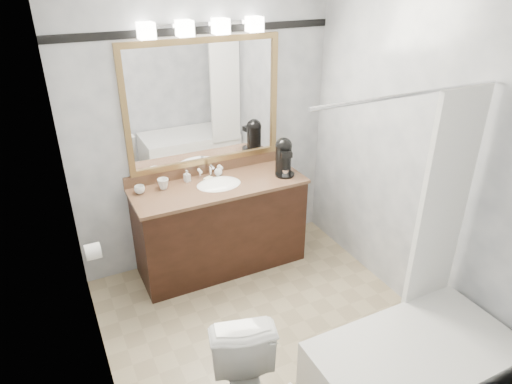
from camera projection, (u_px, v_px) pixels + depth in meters
room at (275, 190)px, 3.00m from camera, size 2.42×2.62×2.52m
vanity at (220, 224)px, 4.18m from camera, size 1.53×0.58×0.97m
mirror at (204, 104)px, 3.91m from camera, size 1.40×0.04×1.10m
vanity_light_bar at (203, 27)px, 3.58m from camera, size 1.02×0.14×0.12m
accent_stripe at (200, 30)px, 3.65m from camera, size 2.40×0.01×0.06m
bathtub at (414, 363)px, 2.93m from camera, size 1.30×0.75×1.96m
tp_roll at (93, 251)px, 3.33m from camera, size 0.11×0.12×0.12m
coffee_maker at (284, 155)px, 4.12m from camera, size 0.18×0.22×0.34m
cup_left at (140, 190)px, 3.82m from camera, size 0.10×0.10×0.07m
cup_right at (163, 184)px, 3.89m from camera, size 0.12×0.12×0.09m
soap_bottle_a at (187, 176)px, 4.02m from camera, size 0.06×0.06×0.10m
soap_bottle_b at (218, 170)px, 4.13m from camera, size 0.10×0.10×0.10m
soap_bar at (208, 179)px, 4.06m from camera, size 0.09×0.08×0.02m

